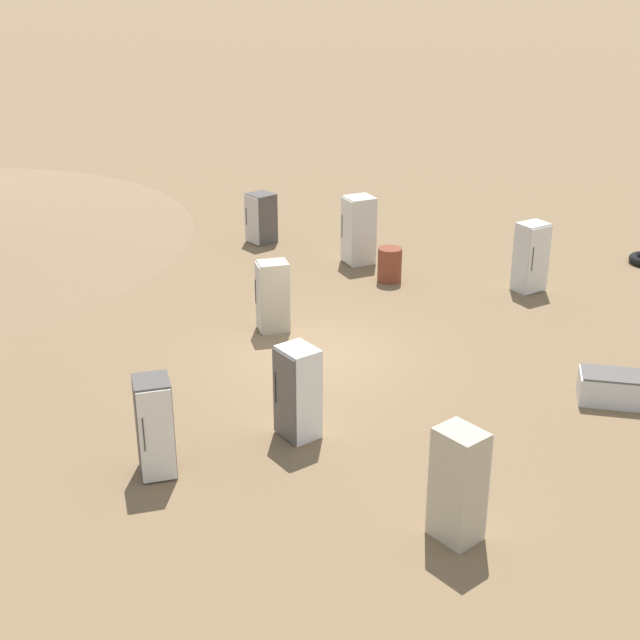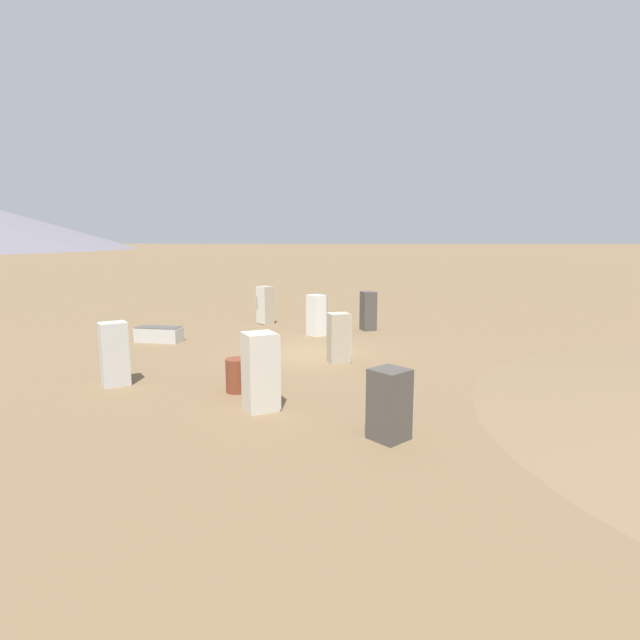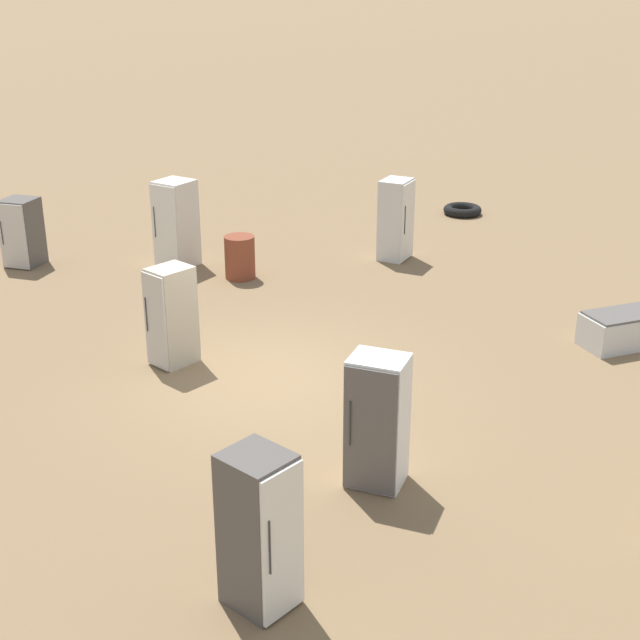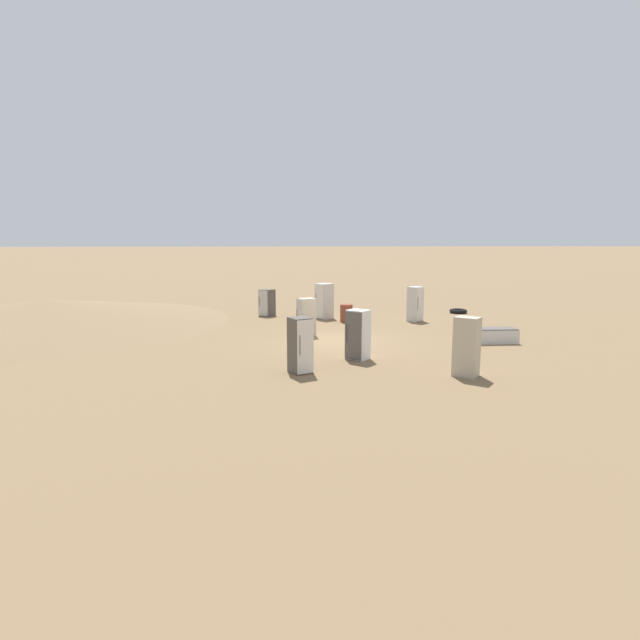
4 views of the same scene
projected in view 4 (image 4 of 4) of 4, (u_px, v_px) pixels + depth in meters
name	position (u px, v px, depth m)	size (l,w,h in m)	color
ground_plane	(337.00, 340.00, 21.60)	(1000.00, 1000.00, 0.00)	brown
dirt_mound	(45.00, 312.00, 25.96)	(18.84, 18.84, 1.27)	#7F6647
discarded_fridge_0	(324.00, 301.00, 27.67)	(1.03, 1.05, 1.95)	beige
discarded_fridge_1	(494.00, 336.00, 21.02)	(0.90, 1.91, 0.63)	silver
discarded_fridge_2	(300.00, 345.00, 16.14)	(0.89, 0.83, 1.81)	#4C4742
discarded_fridge_3	(358.00, 335.00, 18.00)	(0.95, 0.95, 1.80)	white
discarded_fridge_4	(415.00, 304.00, 26.73)	(0.94, 0.95, 1.85)	silver
discarded_fridge_5	(306.00, 317.00, 22.52)	(0.78, 0.88, 1.71)	#B2A88E
discarded_fridge_6	(267.00, 303.00, 28.75)	(1.02, 1.01, 1.52)	#4C4742
discarded_fridge_7	(467.00, 347.00, 15.71)	(0.93, 0.94, 1.89)	#B2A88E
scrap_tire	(458.00, 311.00, 29.90)	(1.03, 1.03, 0.24)	black
rusty_barrel	(346.00, 313.00, 26.52)	(0.66, 0.66, 0.94)	brown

